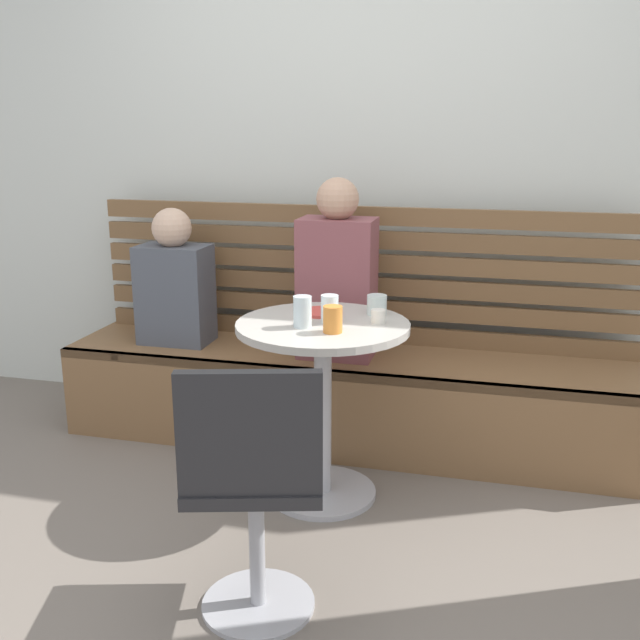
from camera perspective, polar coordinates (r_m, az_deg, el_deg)
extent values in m
plane|color=#70665B|center=(2.57, -4.15, -20.26)|extent=(8.00, 8.00, 0.00)
cube|color=silver|center=(3.69, 3.73, 14.53)|extent=(5.20, 0.10, 2.90)
cube|color=brown|center=(3.49, 2.03, -6.15)|extent=(2.70, 0.52, 0.44)
cube|color=brown|center=(3.20, 1.14, -4.33)|extent=(2.70, 0.04, 0.04)
cube|color=brown|center=(3.63, 2.88, -0.94)|extent=(2.65, 0.04, 0.09)
cube|color=brown|center=(3.60, 2.91, 1.00)|extent=(2.65, 0.04, 0.09)
cube|color=brown|center=(3.57, 2.93, 2.77)|extent=(2.65, 0.04, 0.09)
cube|color=brown|center=(3.55, 2.96, 4.55)|extent=(2.65, 0.04, 0.09)
cube|color=brown|center=(3.53, 2.98, 6.36)|extent=(2.65, 0.04, 0.09)
cube|color=brown|center=(3.52, 3.01, 8.19)|extent=(2.65, 0.04, 0.09)
cylinder|color=#ADADB2|center=(3.10, 0.21, -13.31)|extent=(0.44, 0.44, 0.02)
cylinder|color=#ADADB2|center=(2.95, 0.21, -7.22)|extent=(0.07, 0.07, 0.69)
cylinder|color=#B7B2A8|center=(2.83, 0.22, -0.50)|extent=(0.68, 0.68, 0.03)
cylinder|color=#ADADB2|center=(2.50, -4.83, -21.25)|extent=(0.36, 0.36, 0.02)
cylinder|color=#ADADB2|center=(2.38, -4.95, -17.03)|extent=(0.05, 0.05, 0.45)
cube|color=#232326|center=(2.26, -5.10, -11.75)|extent=(0.49, 0.49, 0.04)
cube|color=#232326|center=(2.02, -5.55, -8.86)|extent=(0.40, 0.15, 0.36)
cube|color=brown|center=(3.32, 1.35, 2.47)|extent=(0.34, 0.22, 0.64)
sphere|color=tan|center=(3.25, 1.39, 9.45)|extent=(0.19, 0.19, 0.19)
cube|color=#4C515B|center=(3.63, -11.27, 1.98)|extent=(0.34, 0.22, 0.48)
sphere|color=#DBB293|center=(3.57, -11.54, 7.09)|extent=(0.19, 0.19, 0.19)
cylinder|color=orange|center=(2.68, 1.00, 0.05)|extent=(0.07, 0.07, 0.10)
cylinder|color=silver|center=(2.82, 4.59, 0.29)|extent=(0.06, 0.06, 0.05)
cylinder|color=white|center=(2.81, 0.76, 0.86)|extent=(0.07, 0.07, 0.11)
cylinder|color=silver|center=(2.95, 4.47, 1.20)|extent=(0.08, 0.08, 0.08)
cylinder|color=silver|center=(2.75, -1.38, 0.65)|extent=(0.07, 0.07, 0.12)
cylinder|color=#DB4C42|center=(2.96, 0.05, 0.61)|extent=(0.17, 0.17, 0.01)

